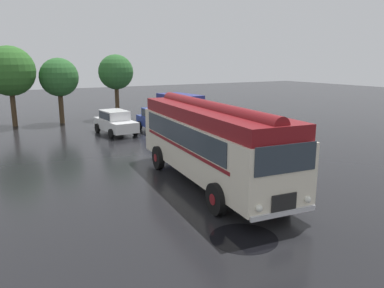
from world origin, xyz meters
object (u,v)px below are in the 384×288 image
object	(u,v)px
car_mid_left	(157,120)
box_van	(185,110)
traffic_cone	(294,173)
car_near_left	(115,122)
vintage_bus	(210,139)

from	to	relation	value
car_mid_left	box_van	bearing A→B (deg)	10.70
car_mid_left	traffic_cone	size ratio (longest dim) A/B	7.68
car_mid_left	traffic_cone	xyz separation A→B (m)	(0.47, -13.38, -0.57)
car_near_left	car_mid_left	world-z (taller)	same
vintage_bus	box_van	world-z (taller)	vintage_bus
car_near_left	traffic_cone	world-z (taller)	car_near_left
box_van	traffic_cone	world-z (taller)	box_van
vintage_bus	car_near_left	size ratio (longest dim) A/B	2.39
car_near_left	traffic_cone	size ratio (longest dim) A/B	7.84
vintage_bus	car_near_left	xyz separation A→B (m)	(0.04, 12.51, -1.05)
car_mid_left	traffic_cone	distance (m)	13.40
traffic_cone	car_near_left	bearing A→B (deg)	103.89
car_mid_left	box_van	distance (m)	2.71
box_van	car_near_left	bearing A→B (deg)	179.60
car_mid_left	vintage_bus	bearing A→B (deg)	-104.13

